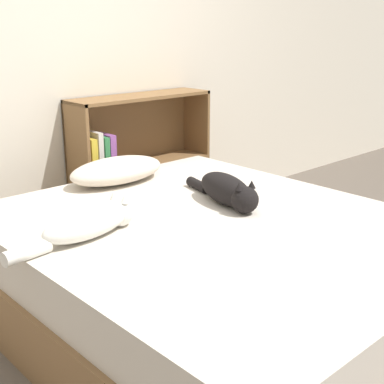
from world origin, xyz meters
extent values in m
plane|color=brown|center=(0.00, 0.00, 0.00)|extent=(8.00, 8.00, 0.00)
cube|color=silver|center=(0.00, 1.33, 1.25)|extent=(8.00, 0.06, 2.50)
cube|color=brown|center=(0.00, 0.00, 0.14)|extent=(1.60, 1.90, 0.29)
cube|color=beige|center=(0.00, 0.00, 0.39)|extent=(1.55, 1.84, 0.21)
ellipsoid|color=beige|center=(0.04, 0.77, 0.56)|extent=(0.54, 0.29, 0.13)
ellipsoid|color=white|center=(-0.49, 0.22, 0.55)|extent=(0.42, 0.20, 0.12)
sphere|color=white|center=(-0.32, 0.24, 0.55)|extent=(0.12, 0.12, 0.12)
cone|color=white|center=(-0.32, 0.27, 0.62)|extent=(0.04, 0.04, 0.03)
cone|color=white|center=(-0.32, 0.20, 0.62)|extent=(0.04, 0.04, 0.03)
cylinder|color=white|center=(-0.76, 0.19, 0.52)|extent=(0.19, 0.08, 0.06)
ellipsoid|color=black|center=(0.21, 0.14, 0.56)|extent=(0.22, 0.39, 0.14)
sphere|color=black|center=(0.17, -0.02, 0.56)|extent=(0.12, 0.12, 0.12)
cone|color=black|center=(0.20, -0.02, 0.62)|extent=(0.04, 0.04, 0.03)
cone|color=black|center=(0.14, -0.01, 0.62)|extent=(0.04, 0.04, 0.03)
cylinder|color=black|center=(0.26, 0.38, 0.52)|extent=(0.09, 0.17, 0.05)
cube|color=brown|center=(0.04, 1.16, 0.44)|extent=(0.02, 0.26, 0.88)
cube|color=brown|center=(0.97, 1.16, 0.44)|extent=(0.02, 0.26, 0.88)
cube|color=brown|center=(0.51, 1.16, 0.01)|extent=(0.95, 0.26, 0.02)
cube|color=brown|center=(0.51, 1.16, 0.87)|extent=(0.95, 0.26, 0.02)
cube|color=brown|center=(0.51, 1.16, 0.44)|extent=(0.91, 0.26, 0.02)
cube|color=brown|center=(0.51, 1.28, 0.44)|extent=(0.95, 0.02, 0.88)
cube|color=gold|center=(0.08, 1.12, 0.56)|extent=(0.04, 0.16, 0.23)
cube|color=beige|center=(0.13, 1.12, 0.58)|extent=(0.03, 0.16, 0.26)
cube|color=#337F47|center=(0.17, 1.12, 0.56)|extent=(0.03, 0.16, 0.22)
cube|color=#8C4C99|center=(0.21, 1.12, 0.57)|extent=(0.04, 0.16, 0.23)
camera|label=1|loc=(-1.51, -1.49, 1.29)|focal=50.00mm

